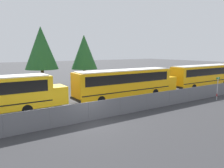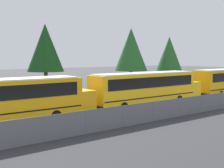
% 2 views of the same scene
% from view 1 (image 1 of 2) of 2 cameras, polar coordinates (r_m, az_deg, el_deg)
% --- Properties ---
extents(ground_plane, '(200.00, 200.00, 0.00)m').
position_cam_1_polar(ground_plane, '(17.49, -6.06, -9.61)').
color(ground_plane, '#424244').
extents(road_strip, '(161.24, 12.00, 0.01)m').
position_cam_1_polar(road_strip, '(12.81, 6.83, -16.66)').
color(road_strip, '#333335').
rests_on(road_strip, ground_plane).
extents(fence, '(127.31, 0.07, 1.54)m').
position_cam_1_polar(fence, '(17.26, -6.10, -7.13)').
color(fence, '#9EA0A5').
rests_on(fence, ground_plane).
extents(school_bus_4, '(13.78, 2.47, 3.34)m').
position_cam_1_polar(school_bus_4, '(25.32, 3.84, 0.68)').
color(school_bus_4, orange).
rests_on(school_bus_4, ground_plane).
extents(school_bus_5, '(13.78, 2.47, 3.34)m').
position_cam_1_polar(school_bus_5, '(35.98, 23.10, 2.37)').
color(school_bus_5, orange).
rests_on(school_bus_5, ground_plane).
extents(street_sign, '(0.70, 0.09, 2.60)m').
position_cam_1_polar(street_sign, '(27.12, 25.84, -0.86)').
color(street_sign, '#B7B7BC').
rests_on(street_sign, ground_plane).
extents(tree_0, '(3.90, 3.90, 7.84)m').
position_cam_1_polar(tree_0, '(33.19, -7.29, 8.25)').
color(tree_0, '#51381E').
rests_on(tree_0, ground_plane).
extents(tree_1, '(4.71, 4.71, 8.95)m').
position_cam_1_polar(tree_1, '(33.27, -18.01, 8.94)').
color(tree_1, '#51381E').
rests_on(tree_1, ground_plane).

